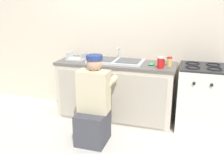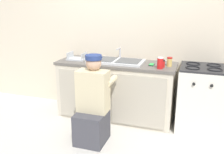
{
  "view_description": "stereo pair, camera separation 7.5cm",
  "coord_description": "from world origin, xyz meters",
  "px_view_note": "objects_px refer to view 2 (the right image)",
  "views": [
    {
      "loc": [
        1.0,
        -3.14,
        1.69
      ],
      "look_at": [
        0.0,
        0.1,
        0.69
      ],
      "focal_mm": 40.0,
      "sensor_mm": 36.0,
      "label": 1
    },
    {
      "loc": [
        1.07,
        -3.12,
        1.69
      ],
      "look_at": [
        0.0,
        0.1,
        0.69
      ],
      "focal_mm": 40.0,
      "sensor_mm": 36.0,
      "label": 2
    }
  ],
  "objects_px": {
    "soda_cup_red": "(160,63)",
    "plumber_person": "(93,107)",
    "sink_double_basin": "(116,61)",
    "dish_rack_tray": "(77,58)",
    "condiment_jar": "(169,62)",
    "stove_range": "(200,98)",
    "cell_phone": "(152,65)",
    "spice_bottle_red": "(163,64)"
  },
  "relations": [
    {
      "from": "stove_range",
      "to": "spice_bottle_red",
      "type": "height_order",
      "value": "spice_bottle_red"
    },
    {
      "from": "condiment_jar",
      "to": "dish_rack_tray",
      "type": "bearing_deg",
      "value": 179.85
    },
    {
      "from": "soda_cup_red",
      "to": "dish_rack_tray",
      "type": "bearing_deg",
      "value": 172.64
    },
    {
      "from": "plumber_person",
      "to": "soda_cup_red",
      "type": "xyz_separation_m",
      "value": [
        0.73,
        0.59,
        0.48
      ]
    },
    {
      "from": "dish_rack_tray",
      "to": "soda_cup_red",
      "type": "relative_size",
      "value": 1.84
    },
    {
      "from": "spice_bottle_red",
      "to": "condiment_jar",
      "type": "xyz_separation_m",
      "value": [
        0.07,
        0.08,
        0.01
      ]
    },
    {
      "from": "plumber_person",
      "to": "spice_bottle_red",
      "type": "relative_size",
      "value": 10.52
    },
    {
      "from": "soda_cup_red",
      "to": "plumber_person",
      "type": "bearing_deg",
      "value": -141.01
    },
    {
      "from": "dish_rack_tray",
      "to": "condiment_jar",
      "type": "bearing_deg",
      "value": -0.15
    },
    {
      "from": "dish_rack_tray",
      "to": "condiment_jar",
      "type": "xyz_separation_m",
      "value": [
        1.39,
        -0.0,
        0.04
      ]
    },
    {
      "from": "cell_phone",
      "to": "condiment_jar",
      "type": "xyz_separation_m",
      "value": [
        0.24,
        -0.0,
        0.06
      ]
    },
    {
      "from": "plumber_person",
      "to": "dish_rack_tray",
      "type": "distance_m",
      "value": 1.03
    },
    {
      "from": "spice_bottle_red",
      "to": "stove_range",
      "type": "bearing_deg",
      "value": 11.36
    },
    {
      "from": "sink_double_basin",
      "to": "plumber_person",
      "type": "distance_m",
      "value": 0.89
    },
    {
      "from": "spice_bottle_red",
      "to": "condiment_jar",
      "type": "distance_m",
      "value": 0.11
    },
    {
      "from": "soda_cup_red",
      "to": "stove_range",
      "type": "bearing_deg",
      "value": 18.63
    },
    {
      "from": "cell_phone",
      "to": "spice_bottle_red",
      "type": "distance_m",
      "value": 0.2
    },
    {
      "from": "sink_double_basin",
      "to": "cell_phone",
      "type": "height_order",
      "value": "sink_double_basin"
    },
    {
      "from": "plumber_person",
      "to": "cell_phone",
      "type": "distance_m",
      "value": 1.04
    },
    {
      "from": "cell_phone",
      "to": "sink_double_basin",
      "type": "bearing_deg",
      "value": 177.8
    },
    {
      "from": "sink_double_basin",
      "to": "cell_phone",
      "type": "relative_size",
      "value": 5.71
    },
    {
      "from": "sink_double_basin",
      "to": "soda_cup_red",
      "type": "height_order",
      "value": "sink_double_basin"
    },
    {
      "from": "plumber_person",
      "to": "dish_rack_tray",
      "type": "height_order",
      "value": "plumber_person"
    },
    {
      "from": "stove_range",
      "to": "cell_phone",
      "type": "height_order",
      "value": "stove_range"
    },
    {
      "from": "plumber_person",
      "to": "spice_bottle_red",
      "type": "height_order",
      "value": "plumber_person"
    },
    {
      "from": "stove_range",
      "to": "sink_double_basin",
      "type": "bearing_deg",
      "value": 179.9
    },
    {
      "from": "stove_range",
      "to": "cell_phone",
      "type": "relative_size",
      "value": 6.45
    },
    {
      "from": "dish_rack_tray",
      "to": "condiment_jar",
      "type": "height_order",
      "value": "condiment_jar"
    },
    {
      "from": "sink_double_basin",
      "to": "dish_rack_tray",
      "type": "relative_size",
      "value": 2.86
    },
    {
      "from": "cell_phone",
      "to": "soda_cup_red",
      "type": "height_order",
      "value": "soda_cup_red"
    },
    {
      "from": "sink_double_basin",
      "to": "condiment_jar",
      "type": "distance_m",
      "value": 0.77
    },
    {
      "from": "plumber_person",
      "to": "soda_cup_red",
      "type": "relative_size",
      "value": 7.26
    },
    {
      "from": "cell_phone",
      "to": "dish_rack_tray",
      "type": "bearing_deg",
      "value": 179.99
    },
    {
      "from": "stove_range",
      "to": "plumber_person",
      "type": "bearing_deg",
      "value": -148.75
    },
    {
      "from": "stove_range",
      "to": "spice_bottle_red",
      "type": "relative_size",
      "value": 8.6
    },
    {
      "from": "plumber_person",
      "to": "condiment_jar",
      "type": "relative_size",
      "value": 8.63
    },
    {
      "from": "sink_double_basin",
      "to": "cell_phone",
      "type": "bearing_deg",
      "value": -2.2
    },
    {
      "from": "sink_double_basin",
      "to": "plumber_person",
      "type": "bearing_deg",
      "value": -94.72
    },
    {
      "from": "dish_rack_tray",
      "to": "cell_phone",
      "type": "bearing_deg",
      "value": -0.01
    },
    {
      "from": "stove_range",
      "to": "condiment_jar",
      "type": "bearing_deg",
      "value": -177.22
    },
    {
      "from": "stove_range",
      "to": "soda_cup_red",
      "type": "xyz_separation_m",
      "value": [
        -0.55,
        -0.18,
        0.49
      ]
    },
    {
      "from": "cell_phone",
      "to": "soda_cup_red",
      "type": "relative_size",
      "value": 0.92
    }
  ]
}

